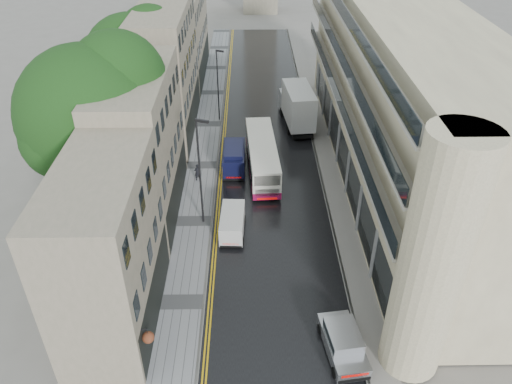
{
  "coord_description": "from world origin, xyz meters",
  "views": [
    {
      "loc": [
        -1.63,
        -11.07,
        23.15
      ],
      "look_at": [
        -1.19,
        18.0,
        3.54
      ],
      "focal_mm": 35.0,
      "sensor_mm": 36.0,
      "label": 1
    }
  ],
  "objects_px": {
    "pedestrian": "(197,172)",
    "cream_bus": "(252,174)",
    "tree_far": "(134,78)",
    "tree_near": "(93,137)",
    "navy_van": "(224,166)",
    "white_van": "(220,235)",
    "lamp_post_far": "(218,86)",
    "lamp_post_near": "(200,174)",
    "silver_hatchback": "(336,367)",
    "white_lorry": "(289,114)"
  },
  "relations": [
    {
      "from": "white_lorry",
      "to": "navy_van",
      "type": "bearing_deg",
      "value": -132.76
    },
    {
      "from": "pedestrian",
      "to": "white_van",
      "type": "bearing_deg",
      "value": 82.74
    },
    {
      "from": "cream_bus",
      "to": "white_van",
      "type": "bearing_deg",
      "value": -110.85
    },
    {
      "from": "silver_hatchback",
      "to": "cream_bus",
      "type": "bearing_deg",
      "value": 95.14
    },
    {
      "from": "silver_hatchback",
      "to": "navy_van",
      "type": "distance_m",
      "value": 21.01
    },
    {
      "from": "tree_far",
      "to": "silver_hatchback",
      "type": "relative_size",
      "value": 2.92
    },
    {
      "from": "white_lorry",
      "to": "lamp_post_near",
      "type": "relative_size",
      "value": 0.96
    },
    {
      "from": "tree_near",
      "to": "lamp_post_near",
      "type": "height_order",
      "value": "tree_near"
    },
    {
      "from": "white_lorry",
      "to": "lamp_post_near",
      "type": "distance_m",
      "value": 16.39
    },
    {
      "from": "tree_far",
      "to": "cream_bus",
      "type": "distance_m",
      "value": 14.96
    },
    {
      "from": "pedestrian",
      "to": "lamp_post_far",
      "type": "xyz_separation_m",
      "value": [
        1.29,
        11.8,
        2.94
      ]
    },
    {
      "from": "white_lorry",
      "to": "silver_hatchback",
      "type": "bearing_deg",
      "value": -94.71
    },
    {
      "from": "tree_near",
      "to": "silver_hatchback",
      "type": "height_order",
      "value": "tree_near"
    },
    {
      "from": "white_lorry",
      "to": "navy_van",
      "type": "relative_size",
      "value": 1.77
    },
    {
      "from": "cream_bus",
      "to": "lamp_post_near",
      "type": "distance_m",
      "value": 6.7
    },
    {
      "from": "tree_far",
      "to": "silver_hatchback",
      "type": "distance_m",
      "value": 31.82
    },
    {
      "from": "silver_hatchback",
      "to": "navy_van",
      "type": "relative_size",
      "value": 0.92
    },
    {
      "from": "white_van",
      "to": "lamp_post_near",
      "type": "bearing_deg",
      "value": 121.38
    },
    {
      "from": "white_lorry",
      "to": "pedestrian",
      "type": "bearing_deg",
      "value": -140.15
    },
    {
      "from": "lamp_post_far",
      "to": "white_van",
      "type": "bearing_deg",
      "value": -62.64
    },
    {
      "from": "navy_van",
      "to": "lamp_post_near",
      "type": "bearing_deg",
      "value": -101.56
    },
    {
      "from": "navy_van",
      "to": "silver_hatchback",
      "type": "bearing_deg",
      "value": -71.03
    },
    {
      "from": "silver_hatchback",
      "to": "pedestrian",
      "type": "bearing_deg",
      "value": 106.55
    },
    {
      "from": "cream_bus",
      "to": "white_van",
      "type": "relative_size",
      "value": 2.61
    },
    {
      "from": "tree_far",
      "to": "lamp_post_far",
      "type": "distance_m",
      "value": 8.68
    },
    {
      "from": "white_lorry",
      "to": "lamp_post_near",
      "type": "xyz_separation_m",
      "value": [
        -7.46,
        -14.42,
        2.21
      ]
    },
    {
      "from": "white_lorry",
      "to": "cream_bus",
      "type": "bearing_deg",
      "value": -116.67
    },
    {
      "from": "white_lorry",
      "to": "lamp_post_far",
      "type": "relative_size",
      "value": 1.11
    },
    {
      "from": "tree_far",
      "to": "white_van",
      "type": "distance_m",
      "value": 19.25
    },
    {
      "from": "cream_bus",
      "to": "navy_van",
      "type": "bearing_deg",
      "value": 143.61
    },
    {
      "from": "tree_near",
      "to": "navy_van",
      "type": "relative_size",
      "value": 3.0
    },
    {
      "from": "tree_near",
      "to": "cream_bus",
      "type": "distance_m",
      "value": 12.96
    },
    {
      "from": "pedestrian",
      "to": "navy_van",
      "type": "bearing_deg",
      "value": 167.43
    },
    {
      "from": "tree_near",
      "to": "tree_far",
      "type": "xyz_separation_m",
      "value": [
        0.3,
        13.0,
        -0.72
      ]
    },
    {
      "from": "pedestrian",
      "to": "lamp_post_far",
      "type": "distance_m",
      "value": 12.23
    },
    {
      "from": "pedestrian",
      "to": "cream_bus",
      "type": "bearing_deg",
      "value": 142.96
    },
    {
      "from": "white_van",
      "to": "navy_van",
      "type": "height_order",
      "value": "navy_van"
    },
    {
      "from": "cream_bus",
      "to": "white_lorry",
      "type": "bearing_deg",
      "value": 66.0
    },
    {
      "from": "silver_hatchback",
      "to": "lamp_post_near",
      "type": "relative_size",
      "value": 0.5
    },
    {
      "from": "silver_hatchback",
      "to": "lamp_post_near",
      "type": "bearing_deg",
      "value": 112.46
    },
    {
      "from": "pedestrian",
      "to": "lamp_post_near",
      "type": "distance_m",
      "value": 6.89
    },
    {
      "from": "tree_near",
      "to": "white_van",
      "type": "bearing_deg",
      "value": -21.52
    },
    {
      "from": "tree_near",
      "to": "cream_bus",
      "type": "xyz_separation_m",
      "value": [
        11.08,
        3.82,
        -5.55
      ]
    },
    {
      "from": "silver_hatchback",
      "to": "tree_near",
      "type": "bearing_deg",
      "value": 128.63
    },
    {
      "from": "white_lorry",
      "to": "pedestrian",
      "type": "relative_size",
      "value": 5.36
    },
    {
      "from": "lamp_post_far",
      "to": "white_lorry",
      "type": "bearing_deg",
      "value": -0.27
    },
    {
      "from": "tree_far",
      "to": "cream_bus",
      "type": "height_order",
      "value": "tree_far"
    },
    {
      "from": "pedestrian",
      "to": "tree_near",
      "type": "bearing_deg",
      "value": 15.3
    },
    {
      "from": "silver_hatchback",
      "to": "lamp_post_far",
      "type": "bearing_deg",
      "value": 95.71
    },
    {
      "from": "tree_far",
      "to": "navy_van",
      "type": "xyz_separation_m",
      "value": [
        8.35,
        -7.6,
        -5.03
      ]
    }
  ]
}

